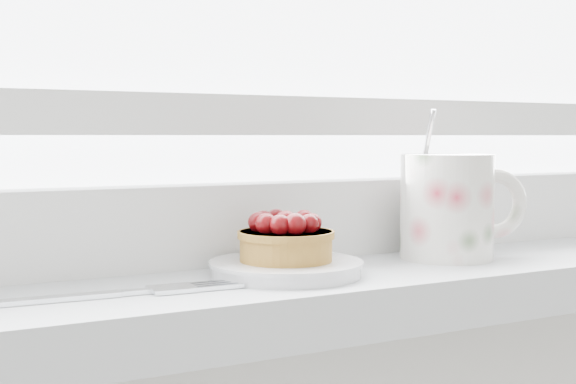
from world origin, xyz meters
TOP-DOWN VIEW (x-y plane):
  - saucer at (0.00, 1.88)m, footprint 0.12×0.12m
  - raspberry_tart at (0.00, 1.88)m, footprint 0.08×0.08m
  - floral_mug at (0.18, 1.89)m, footprint 0.13×0.11m
  - fork at (-0.16, 1.87)m, footprint 0.21×0.03m

SIDE VIEW (x-z plane):
  - fork at x=-0.16m, z-range 0.94..0.94m
  - saucer at x=0.00m, z-range 0.94..0.95m
  - raspberry_tart at x=0.00m, z-range 0.95..0.99m
  - floral_mug at x=0.18m, z-range 0.92..1.06m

